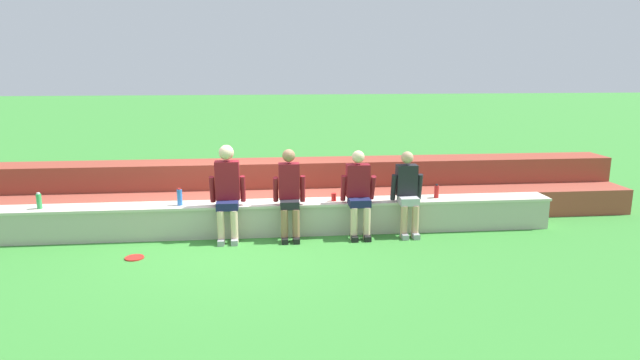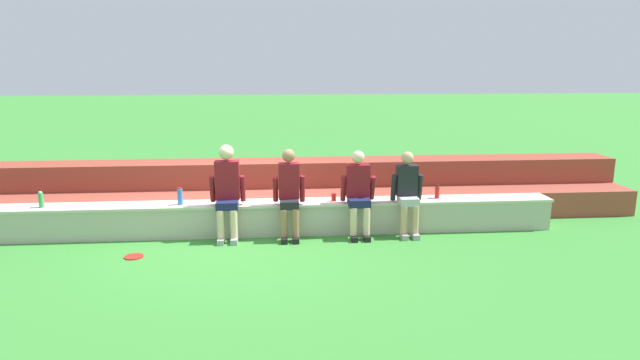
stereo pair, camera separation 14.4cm
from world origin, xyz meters
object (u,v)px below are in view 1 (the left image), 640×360
(water_bottle_near_left, at_px, (437,191))
(person_center, at_px, (359,191))
(person_left_of_center, at_px, (289,192))
(water_bottle_mid_left, at_px, (39,201))
(frisbee, at_px, (134,258))
(water_bottle_center_gap, at_px, (180,197))
(person_right_of_center, at_px, (408,191))
(plastic_cup_left_end, at_px, (334,197))
(person_far_left, at_px, (227,189))

(water_bottle_near_left, bearing_deg, person_center, -168.56)
(person_left_of_center, relative_size, water_bottle_mid_left, 5.59)
(water_bottle_mid_left, xyz_separation_m, water_bottle_near_left, (6.22, 0.05, -0.01))
(person_left_of_center, distance_m, person_center, 1.09)
(water_bottle_near_left, distance_m, frisbee, 4.79)
(person_center, height_order, water_bottle_mid_left, person_center)
(water_bottle_center_gap, height_order, frisbee, water_bottle_center_gap)
(water_bottle_mid_left, bearing_deg, water_bottle_near_left, 0.49)
(person_left_of_center, relative_size, person_right_of_center, 1.05)
(person_center, bearing_deg, water_bottle_center_gap, 175.68)
(person_center, relative_size, water_bottle_near_left, 6.00)
(person_center, xyz_separation_m, plastic_cup_left_end, (-0.36, 0.23, -0.14))
(frisbee, bearing_deg, person_center, 11.99)
(person_right_of_center, bearing_deg, water_bottle_near_left, 25.38)
(person_right_of_center, bearing_deg, person_far_left, 179.49)
(person_left_of_center, height_order, water_bottle_center_gap, person_left_of_center)
(person_center, bearing_deg, frisbee, -168.01)
(person_center, height_order, plastic_cup_left_end, person_center)
(frisbee, bearing_deg, person_left_of_center, 17.13)
(person_center, bearing_deg, person_far_left, 179.11)
(water_bottle_mid_left, relative_size, plastic_cup_left_end, 2.00)
(water_bottle_near_left, relative_size, frisbee, 0.86)
(person_right_of_center, height_order, frisbee, person_right_of_center)
(person_left_of_center, bearing_deg, person_far_left, 177.04)
(person_right_of_center, bearing_deg, plastic_cup_left_end, 168.87)
(water_bottle_mid_left, xyz_separation_m, frisbee, (1.57, -0.92, -0.63))
(water_bottle_center_gap, relative_size, frisbee, 1.04)
(water_bottle_mid_left, relative_size, frisbee, 0.95)
(person_left_of_center, bearing_deg, water_bottle_center_gap, 172.36)
(person_far_left, height_order, water_bottle_center_gap, person_far_left)
(person_left_of_center, bearing_deg, water_bottle_near_left, 6.80)
(person_left_of_center, xyz_separation_m, water_bottle_center_gap, (-1.70, 0.23, -0.09))
(person_right_of_center, distance_m, frisbee, 4.21)
(person_center, xyz_separation_m, person_right_of_center, (0.79, 0.01, -0.02))
(person_center, bearing_deg, water_bottle_near_left, 11.44)
(person_center, xyz_separation_m, water_bottle_center_gap, (-2.78, 0.21, -0.08))
(person_far_left, bearing_deg, frisbee, -150.03)
(person_left_of_center, relative_size, person_center, 1.03)
(person_far_left, height_order, frisbee, person_far_left)
(water_bottle_mid_left, height_order, water_bottle_center_gap, water_bottle_center_gap)
(person_left_of_center, bearing_deg, person_right_of_center, 0.74)
(person_right_of_center, bearing_deg, frisbee, -170.18)
(person_left_of_center, distance_m, water_bottle_near_left, 2.45)
(person_far_left, xyz_separation_m, plastic_cup_left_end, (1.67, 0.20, -0.22))
(person_far_left, xyz_separation_m, person_right_of_center, (2.82, -0.03, -0.09))
(person_center, height_order, water_bottle_near_left, person_center)
(water_bottle_center_gap, relative_size, plastic_cup_left_end, 2.18)
(plastic_cup_left_end, bearing_deg, water_bottle_center_gap, -179.48)
(person_far_left, distance_m, person_left_of_center, 0.95)
(person_center, height_order, water_bottle_center_gap, person_center)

